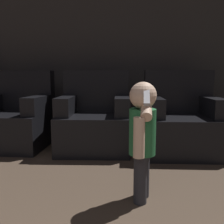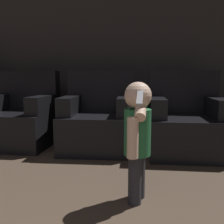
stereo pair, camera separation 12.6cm
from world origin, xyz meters
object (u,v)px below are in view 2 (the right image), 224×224
Objects in this scene: person_toddler at (137,132)px; armchair_middle at (98,121)px; armchair_left at (21,119)px; armchair_right at (185,124)px.

armchair_middle is at bearing -144.54° from person_toddler.
armchair_middle is 1.13× the size of person_toddler.
armchair_left is 1.94m from armchair_right.
armchair_left is 1.00× the size of armchair_middle.
armchair_middle and armchair_right have the same top height.
armchair_middle is at bearing 175.93° from armchair_right.
armchair_right is 1.27m from person_toddler.
armchair_left reaches higher than person_toddler.
person_toddler is at bearing -114.32° from armchair_right.
armchair_left and armchair_right have the same top height.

